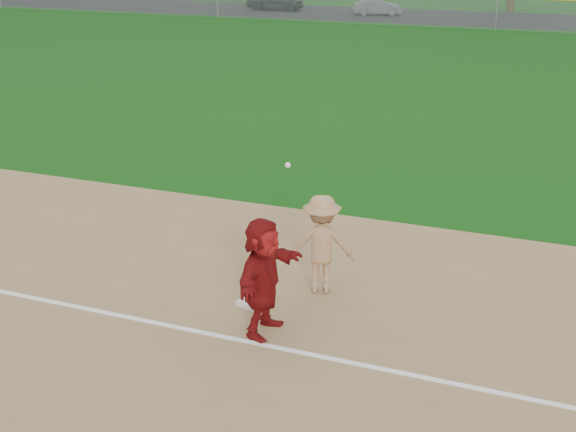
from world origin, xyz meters
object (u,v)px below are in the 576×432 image
(first_base, at_px, (251,302))
(base_runner, at_px, (263,277))
(car_left, at_px, (275,0))
(car_mid, at_px, (377,7))

(first_base, relative_size, base_runner, 0.20)
(car_left, xyz_separation_m, car_mid, (8.57, -0.69, -0.19))
(car_mid, bearing_deg, car_left, 63.02)
(first_base, height_order, car_mid, car_mid)
(first_base, bearing_deg, car_mid, 101.29)
(car_left, height_order, car_mid, car_left)
(base_runner, relative_size, car_left, 0.43)
(car_left, bearing_deg, base_runner, -158.69)
(base_runner, distance_m, car_mid, 46.92)
(first_base, relative_size, car_left, 0.08)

